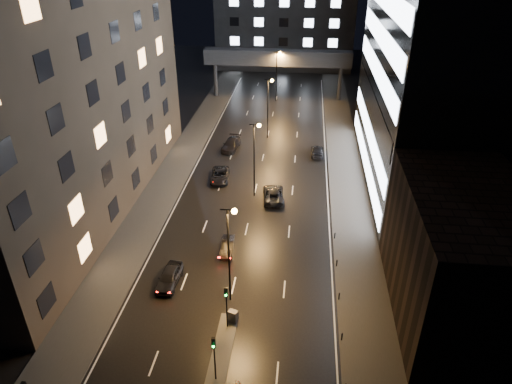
{
  "coord_description": "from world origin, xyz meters",
  "views": [
    {
      "loc": [
        5.99,
        -24.21,
        30.09
      ],
      "look_at": [
        0.91,
        21.9,
        4.0
      ],
      "focal_mm": 32.0,
      "sensor_mm": 36.0,
      "label": 1
    }
  ],
  "objects_px": {
    "car_away_a": "(169,277)",
    "car_away_c": "(220,175)",
    "car_toward_a": "(274,194)",
    "car_away_b": "(228,246)",
    "car_toward_b": "(317,151)",
    "utility_cabinet": "(233,316)",
    "car_away_d": "(231,144)"
  },
  "relations": [
    {
      "from": "car_toward_a",
      "to": "utility_cabinet",
      "type": "height_order",
      "value": "car_toward_a"
    },
    {
      "from": "car_away_b",
      "to": "car_toward_b",
      "type": "bearing_deg",
      "value": 65.37
    },
    {
      "from": "car_toward_a",
      "to": "car_away_c",
      "type": "bearing_deg",
      "value": -36.52
    },
    {
      "from": "car_toward_a",
      "to": "car_toward_b",
      "type": "distance_m",
      "value": 15.61
    },
    {
      "from": "car_away_d",
      "to": "car_away_a",
      "type": "bearing_deg",
      "value": -84.88
    },
    {
      "from": "car_toward_b",
      "to": "utility_cabinet",
      "type": "bearing_deg",
      "value": 77.99
    },
    {
      "from": "car_away_a",
      "to": "car_toward_a",
      "type": "height_order",
      "value": "car_away_a"
    },
    {
      "from": "car_away_a",
      "to": "car_toward_b",
      "type": "distance_m",
      "value": 35.39
    },
    {
      "from": "car_away_b",
      "to": "car_toward_a",
      "type": "xyz_separation_m",
      "value": [
        4.11,
        11.82,
        0.13
      ]
    },
    {
      "from": "car_away_c",
      "to": "utility_cabinet",
      "type": "height_order",
      "value": "car_away_c"
    },
    {
      "from": "car_away_b",
      "to": "car_toward_a",
      "type": "bearing_deg",
      "value": 66.77
    },
    {
      "from": "car_away_c",
      "to": "car_toward_a",
      "type": "relative_size",
      "value": 0.94
    },
    {
      "from": "car_toward_b",
      "to": "car_away_d",
      "type": "bearing_deg",
      "value": -3.77
    },
    {
      "from": "car_away_a",
      "to": "car_away_c",
      "type": "height_order",
      "value": "car_away_a"
    },
    {
      "from": "utility_cabinet",
      "to": "car_away_a",
      "type": "bearing_deg",
      "value": 166.96
    },
    {
      "from": "utility_cabinet",
      "to": "car_away_c",
      "type": "bearing_deg",
      "value": 121.82
    },
    {
      "from": "car_away_b",
      "to": "car_toward_b",
      "type": "relative_size",
      "value": 0.84
    },
    {
      "from": "car_away_b",
      "to": "car_toward_b",
      "type": "height_order",
      "value": "car_toward_b"
    },
    {
      "from": "car_away_c",
      "to": "car_away_d",
      "type": "distance_m",
      "value": 10.81
    },
    {
      "from": "car_away_a",
      "to": "car_away_d",
      "type": "relative_size",
      "value": 0.84
    },
    {
      "from": "car_toward_a",
      "to": "car_toward_b",
      "type": "xyz_separation_m",
      "value": [
        5.78,
        14.51,
        -0.1
      ]
    },
    {
      "from": "car_away_a",
      "to": "car_toward_b",
      "type": "height_order",
      "value": "car_away_a"
    },
    {
      "from": "car_away_d",
      "to": "car_toward_a",
      "type": "relative_size",
      "value": 0.99
    },
    {
      "from": "car_toward_a",
      "to": "utility_cabinet",
      "type": "bearing_deg",
      "value": 78.56
    },
    {
      "from": "car_away_d",
      "to": "car_toward_b",
      "type": "distance_m",
      "value": 13.84
    },
    {
      "from": "car_toward_b",
      "to": "car_toward_a",
      "type": "bearing_deg",
      "value": 68.14
    },
    {
      "from": "car_away_d",
      "to": "car_toward_b",
      "type": "xyz_separation_m",
      "value": [
        13.81,
        -0.87,
        -0.13
      ]
    },
    {
      "from": "car_away_a",
      "to": "car_away_c",
      "type": "relative_size",
      "value": 0.88
    },
    {
      "from": "car_away_a",
      "to": "car_away_b",
      "type": "xyz_separation_m",
      "value": [
        4.84,
        5.85,
        -0.15
      ]
    },
    {
      "from": "car_toward_a",
      "to": "car_away_d",
      "type": "bearing_deg",
      "value": -68.9
    },
    {
      "from": "car_away_b",
      "to": "car_away_a",
      "type": "bearing_deg",
      "value": -133.64
    },
    {
      "from": "car_away_c",
      "to": "car_away_d",
      "type": "xyz_separation_m",
      "value": [
        -0.12,
        10.81,
        0.07
      ]
    }
  ]
}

